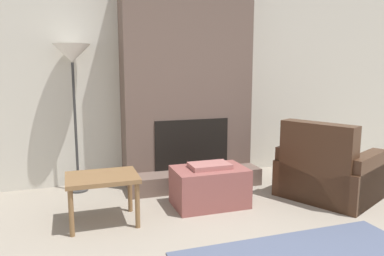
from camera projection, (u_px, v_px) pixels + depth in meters
The scene contains 6 objects.
wall_back at pixel (181, 79), 4.90m from camera, with size 7.05×0.06×2.60m, color beige.
fireplace at pixel (187, 85), 4.67m from camera, with size 1.61×0.74×2.60m.
ottoman at pixel (209, 186), 3.94m from camera, with size 0.76×0.50×0.46m.
armchair at pixel (326, 174), 4.15m from camera, with size 1.17×1.23×0.88m.
side_table at pixel (102, 182), 3.46m from camera, with size 0.65×0.50×0.46m.
floor_lamp_left at pixel (72, 59), 4.19m from camera, with size 0.42×0.42×1.71m.
Camera 1 is at (-1.44, -1.46, 1.45)m, focal length 35.00 mm.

